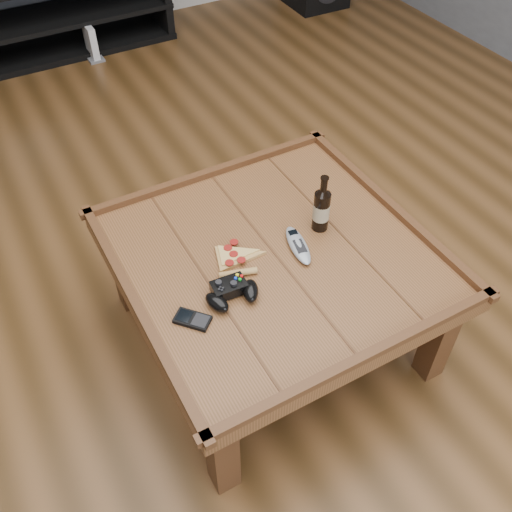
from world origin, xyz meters
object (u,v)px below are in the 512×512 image
beer_bottle (321,208)px  remote_control (298,245)px  coffee_table (274,265)px  media_console (61,12)px  smartphone (192,319)px  game_controller (232,292)px  pizza_slice (234,258)px  game_console (91,44)px

beer_bottle → remote_control: bearing=-157.3°
remote_control → coffee_table: bearing=-179.2°
media_console → smartphone: media_console is taller
game_controller → pizza_slice: game_controller is taller
media_console → smartphone: size_ratio=11.78×
smartphone → pizza_slice: bearing=-5.7°
media_console → pizza_slice: 2.72m
coffee_table → remote_control: size_ratio=5.23×
beer_bottle → game_console: size_ratio=1.00×
beer_bottle → pizza_slice: 0.34m
game_console → media_console: bearing=114.8°
smartphone → remote_control: (0.44, 0.11, 0.01)m
smartphone → game_controller: bearing=-32.3°
media_console → smartphone: bearing=-97.1°
media_console → coffee_table: bearing=-90.0°
beer_bottle → game_controller: (-0.41, -0.13, -0.06)m
media_console → remote_control: media_console is taller
coffee_table → media_console: (0.00, 2.75, -0.15)m
pizza_slice → smartphone: 0.28m
coffee_table → pizza_slice: bearing=163.6°
media_console → game_console: media_console is taller
pizza_slice → game_console: 2.53m
coffee_table → remote_control: remote_control is taller
media_console → smartphone: 2.90m
remote_control → media_console: bearing=103.9°
coffee_table → game_controller: game_controller is taller
beer_bottle → coffee_table: bearing=-170.5°
game_console → smartphone: bearing=-100.5°
media_console → smartphone: (-0.36, -2.87, 0.21)m
game_controller → remote_control: size_ratio=0.97×
beer_bottle → remote_control: (-0.12, -0.05, -0.07)m
coffee_table → pizza_slice: (-0.13, 0.04, 0.07)m
beer_bottle → smartphone: 0.59m
coffee_table → smartphone: 0.38m
pizza_slice → remote_control: bearing=3.1°
smartphone → remote_control: size_ratio=0.60×
beer_bottle → smartphone: beer_bottle is taller
coffee_table → smartphone: bearing=-160.8°
pizza_slice → smartphone: bearing=-126.6°
game_controller → pizza_slice: bearing=64.0°
game_controller → remote_control: 0.31m
remote_control → game_console: (0.02, 2.55, -0.36)m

